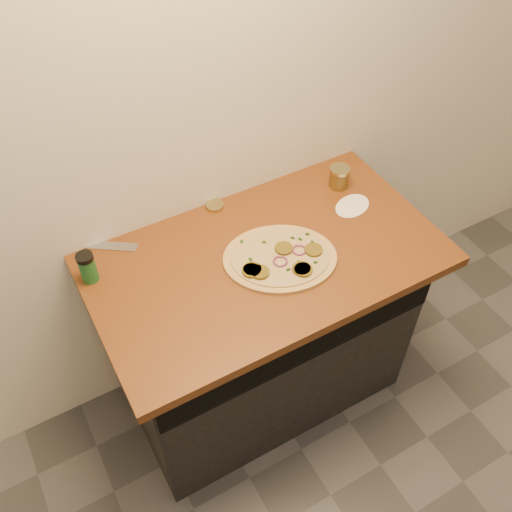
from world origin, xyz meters
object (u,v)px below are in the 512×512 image
pizza (280,258)px  chefs_knife (87,244)px  salsa_jar (339,177)px  spice_shaker (88,267)px

pizza → chefs_knife: 0.67m
pizza → chefs_knife: size_ratio=1.90×
pizza → salsa_jar: 0.45m
chefs_knife → spice_shaker: bearing=-103.7°
salsa_jar → spice_shaker: spice_shaker is taller
chefs_knife → spice_shaker: (-0.04, -0.15, 0.05)m
chefs_knife → salsa_jar: (0.94, -0.16, 0.04)m
pizza → spice_shaker: size_ratio=4.41×
pizza → salsa_jar: salsa_jar is taller
pizza → chefs_knife: bearing=144.6°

